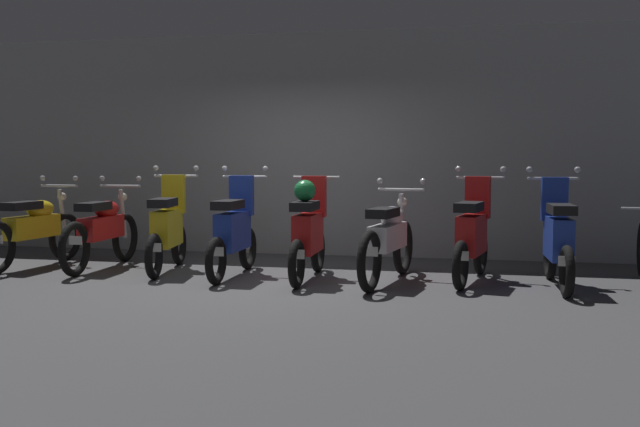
{
  "coord_description": "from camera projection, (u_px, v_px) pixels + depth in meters",
  "views": [
    {
      "loc": [
        2.35,
        -7.83,
        1.39
      ],
      "look_at": [
        0.56,
        0.35,
        0.75
      ],
      "focal_mm": 41.14,
      "sensor_mm": 36.0,
      "label": 1
    }
  ],
  "objects": [
    {
      "name": "ground_plane",
      "position": [
        264.0,
        281.0,
        8.24
      ],
      "size": [
        80.0,
        80.0,
        0.0
      ],
      "primitive_type": "plane",
      "color": "#424244"
    },
    {
      "name": "back_wall",
      "position": [
        313.0,
        144.0,
        10.53
      ],
      "size": [
        16.0,
        0.3,
        3.16
      ],
      "primitive_type": "cube",
      "color": "gray",
      "rests_on": "ground"
    },
    {
      "name": "motorbike_slot_0",
      "position": [
        34.0,
        228.0,
        9.29
      ],
      "size": [
        0.59,
        1.95,
        1.15
      ],
      "color": "black",
      "rests_on": "ground"
    },
    {
      "name": "motorbike_slot_1",
      "position": [
        102.0,
        229.0,
        9.18
      ],
      "size": [
        0.59,
        1.95,
        1.15
      ],
      "color": "black",
      "rests_on": "ground"
    },
    {
      "name": "motorbike_slot_2",
      "position": [
        168.0,
        228.0,
        8.94
      ],
      "size": [
        0.58,
        1.67,
        1.29
      ],
      "color": "black",
      "rests_on": "ground"
    },
    {
      "name": "motorbike_slot_3",
      "position": [
        234.0,
        231.0,
        8.56
      ],
      "size": [
        0.59,
        1.68,
        1.29
      ],
      "color": "black",
      "rests_on": "ground"
    },
    {
      "name": "motorbike_slot_4",
      "position": [
        308.0,
        230.0,
        8.32
      ],
      "size": [
        0.56,
        1.68,
        1.18
      ],
      "color": "black",
      "rests_on": "ground"
    },
    {
      "name": "motorbike_slot_5",
      "position": [
        388.0,
        239.0,
        8.14
      ],
      "size": [
        0.58,
        1.94,
        1.15
      ],
      "color": "black",
      "rests_on": "ground"
    },
    {
      "name": "motorbike_slot_6",
      "position": [
        472.0,
        235.0,
        8.19
      ],
      "size": [
        0.58,
        1.67,
        1.29
      ],
      "color": "black",
      "rests_on": "ground"
    },
    {
      "name": "motorbike_slot_7",
      "position": [
        558.0,
        238.0,
        7.83
      ],
      "size": [
        0.59,
        1.68,
        1.29
      ],
      "color": "black",
      "rests_on": "ground"
    }
  ]
}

